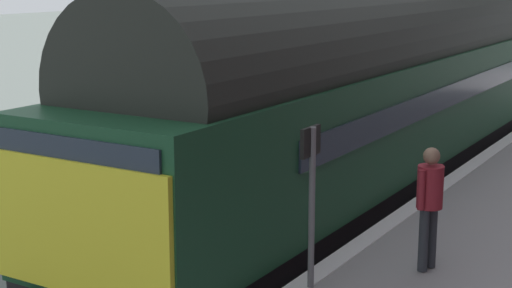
# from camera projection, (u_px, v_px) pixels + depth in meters

# --- Properties ---
(ground_plane) EXTENTS (140.00, 140.00, 0.00)m
(ground_plane) POSITION_uv_depth(u_px,v_px,m) (283.00, 268.00, 13.25)
(ground_plane) COLOR #59615B
(ground_plane) RESTS_ON ground
(track_main) EXTENTS (2.50, 60.00, 0.15)m
(track_main) POSITION_uv_depth(u_px,v_px,m) (283.00, 265.00, 13.24)
(track_main) COLOR slate
(track_main) RESTS_ON ground
(track_adjacent_west) EXTENTS (2.50, 60.00, 0.15)m
(track_adjacent_west) POSITION_uv_depth(u_px,v_px,m) (124.00, 231.00, 14.98)
(track_adjacent_west) COLOR gray
(track_adjacent_west) RESTS_ON ground
(station_platform) EXTENTS (4.00, 44.00, 1.01)m
(station_platform) POSITION_uv_depth(u_px,v_px,m) (502.00, 282.00, 11.32)
(station_platform) COLOR gray
(station_platform) RESTS_ON ground
(diesel_locomotive) EXTENTS (2.74, 18.31, 4.68)m
(diesel_locomotive) POSITION_uv_depth(u_px,v_px,m) (384.00, 90.00, 16.25)
(diesel_locomotive) COLOR black
(diesel_locomotive) RESTS_ON ground
(platform_number_sign) EXTENTS (0.10, 0.44, 2.03)m
(platform_number_sign) POSITION_uv_depth(u_px,v_px,m) (311.00, 183.00, 9.57)
(platform_number_sign) COLOR slate
(platform_number_sign) RESTS_ON station_platform
(waiting_passenger) EXTENTS (0.41, 0.50, 1.64)m
(waiting_passenger) POSITION_uv_depth(u_px,v_px,m) (430.00, 197.00, 10.25)
(waiting_passenger) COLOR #2D3137
(waiting_passenger) RESTS_ON station_platform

